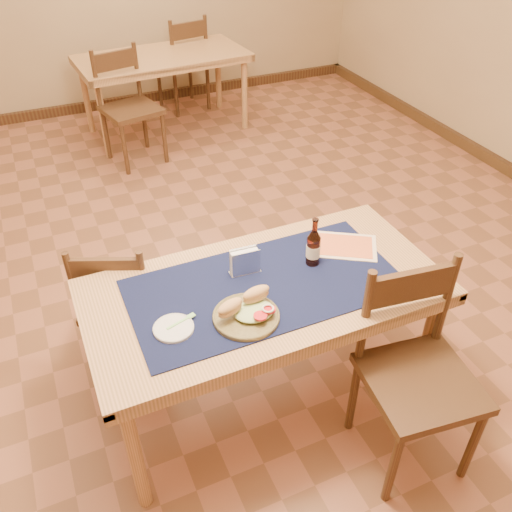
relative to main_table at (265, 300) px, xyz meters
name	(u,v)px	position (x,y,z in m)	size (l,w,h in m)	color
room	(197,84)	(0.00, 0.80, 0.73)	(6.04, 7.04, 2.84)	#90563F
main_table	(265,300)	(0.00, 0.00, 0.00)	(1.60, 0.80, 0.75)	tan
placemat	(265,286)	(0.00, 0.00, 0.09)	(1.20, 0.60, 0.01)	#0E1136
baseboard	(211,296)	(0.00, 0.80, -0.62)	(6.00, 7.00, 0.10)	#442E18
back_table	(163,63)	(0.51, 3.44, 0.00)	(1.62, 0.89, 0.75)	tan
chair_main_far	(121,299)	(-0.57, 0.54, -0.23)	(0.51, 0.51, 0.85)	#442E18
chair_main_near	(416,371)	(0.48, -0.52, -0.16)	(0.51, 0.51, 0.98)	#442E18
chair_back_near	(129,106)	(0.05, 2.96, -0.16)	(0.54, 0.54, 0.97)	#442E18
chair_back_far	(184,62)	(0.85, 3.90, -0.16)	(0.53, 0.53, 0.98)	#442E18
sandwich_plate	(247,312)	(-0.15, -0.15, 0.12)	(0.28, 0.28, 0.11)	olive
side_plate	(174,328)	(-0.45, -0.10, 0.10)	(0.17, 0.17, 0.01)	silver
fork	(183,320)	(-0.40, -0.08, 0.10)	(0.13, 0.05, 0.00)	#8EE07B
beer_bottle	(313,247)	(0.27, 0.06, 0.18)	(0.07, 0.07, 0.25)	#4B1C0D
napkin_holder	(245,262)	(-0.05, 0.12, 0.15)	(0.15, 0.06, 0.13)	silver
menu_card	(345,246)	(0.48, 0.11, 0.09)	(0.37, 0.35, 0.01)	beige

